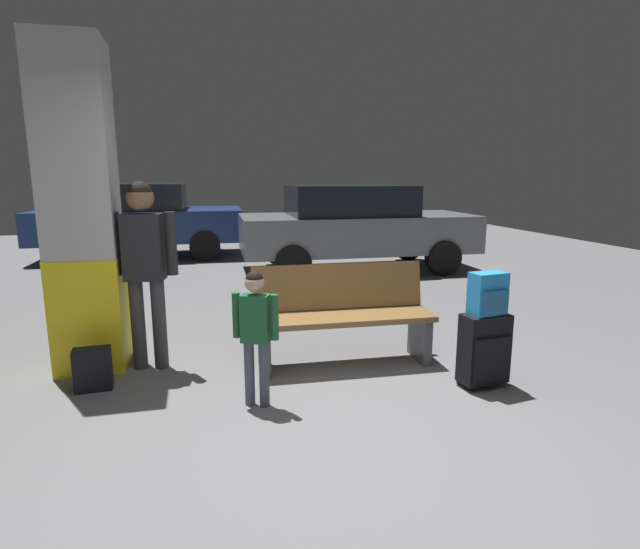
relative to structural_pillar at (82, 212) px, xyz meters
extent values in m
cube|color=slate|center=(1.71, 2.16, -1.43)|extent=(18.00, 18.00, 0.10)
cube|color=yellow|center=(0.00, 0.00, -0.88)|extent=(0.57, 0.57, 1.00)
cube|color=#B2B2B2|center=(0.00, 0.00, 0.51)|extent=(0.56, 0.56, 1.78)
cube|color=brown|center=(2.19, -0.51, -0.94)|extent=(1.62, 0.50, 0.05)
cube|color=brown|center=(2.20, -0.26, -0.70)|extent=(1.60, 0.17, 0.42)
cube|color=#4C4C51|center=(1.47, -0.48, -1.17)|extent=(0.10, 0.40, 0.41)
cube|color=#4C4C51|center=(2.91, -0.53, -1.17)|extent=(0.10, 0.40, 0.41)
cube|color=black|center=(3.15, -1.22, -1.05)|extent=(0.40, 0.24, 0.56)
cube|color=black|center=(3.16, -1.33, -1.11)|extent=(0.34, 0.06, 0.36)
cube|color=#A5A5AA|center=(3.14, -1.14, -0.79)|extent=(0.14, 0.04, 0.02)
cylinder|color=black|center=(2.98, -1.16, -1.36)|extent=(0.02, 0.05, 0.04)
cylinder|color=black|center=(3.30, -1.12, -1.36)|extent=(0.02, 0.05, 0.04)
cube|color=#268CD8|center=(3.15, -1.22, -0.60)|extent=(0.30, 0.20, 0.34)
cube|color=#23608E|center=(3.16, -1.32, -0.66)|extent=(0.23, 0.06, 0.19)
cylinder|color=black|center=(3.15, -1.22, -0.45)|extent=(0.06, 0.03, 0.02)
cylinder|color=#4C5160|center=(1.38, -1.16, -1.13)|extent=(0.07, 0.07, 0.50)
cylinder|color=#4C5160|center=(1.28, -1.11, -1.13)|extent=(0.07, 0.07, 0.50)
cube|color=#1E5933|center=(1.33, -1.13, -0.71)|extent=(0.23, 0.19, 0.35)
cylinder|color=#1E5933|center=(1.46, -1.20, -0.69)|extent=(0.06, 0.06, 0.33)
cylinder|color=#1E5933|center=(1.20, -1.07, -0.69)|extent=(0.06, 0.06, 0.33)
sphere|color=tan|center=(1.33, -1.13, -0.44)|extent=(0.14, 0.14, 0.14)
sphere|color=black|center=(1.33, -1.13, -0.42)|extent=(0.13, 0.13, 0.13)
cylinder|color=#E5D84C|center=(1.31, -1.01, -0.69)|extent=(0.06, 0.06, 0.10)
cylinder|color=red|center=(1.31, -1.01, -0.61)|extent=(0.01, 0.01, 0.06)
cylinder|color=#38383D|center=(0.59, -0.19, -0.98)|extent=(0.12, 0.12, 0.80)
cylinder|color=#38383D|center=(0.41, -0.15, -0.98)|extent=(0.12, 0.12, 0.80)
cube|color=#232326|center=(0.50, -0.17, -0.29)|extent=(0.36, 0.25, 0.57)
cylinder|color=#232326|center=(0.73, -0.21, -0.26)|extent=(0.09, 0.09, 0.54)
cylinder|color=#232326|center=(0.27, -0.13, -0.26)|extent=(0.09, 0.09, 0.54)
sphere|color=brown|center=(0.50, -0.17, 0.13)|extent=(0.23, 0.23, 0.23)
sphere|color=black|center=(0.50, -0.17, 0.16)|extent=(0.21, 0.21, 0.21)
cube|color=black|center=(0.09, -0.55, -1.21)|extent=(0.29, 0.18, 0.34)
cube|color=#28282D|center=(0.08, -0.45, -1.26)|extent=(0.23, 0.05, 0.19)
cylinder|color=black|center=(0.09, -0.55, -1.05)|extent=(0.06, 0.03, 0.02)
cube|color=slate|center=(3.71, 3.89, -0.71)|extent=(4.14, 1.79, 0.64)
cube|color=black|center=(3.56, 3.89, -0.13)|extent=(2.14, 1.59, 0.52)
cylinder|color=black|center=(5.02, 4.66, -1.08)|extent=(0.60, 0.21, 0.60)
cylinder|color=black|center=(4.99, 3.06, -1.08)|extent=(0.60, 0.21, 0.60)
cylinder|color=black|center=(2.43, 4.72, -1.08)|extent=(0.60, 0.21, 0.60)
cylinder|color=black|center=(2.39, 3.12, -1.08)|extent=(0.60, 0.21, 0.60)
cube|color=navy|center=(-0.21, 6.33, -0.71)|extent=(4.16, 1.86, 0.64)
cube|color=black|center=(-0.36, 6.33, -0.13)|extent=(2.16, 1.62, 0.52)
cylinder|color=black|center=(1.12, 7.08, -1.08)|extent=(0.61, 0.22, 0.60)
cylinder|color=black|center=(1.06, 5.48, -1.08)|extent=(0.61, 0.22, 0.60)
cylinder|color=black|center=(-1.48, 7.18, -1.08)|extent=(0.61, 0.22, 0.60)
cylinder|color=black|center=(-1.54, 5.58, -1.08)|extent=(0.61, 0.22, 0.60)
camera|label=1|loc=(0.97, -4.63, 0.31)|focal=28.09mm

